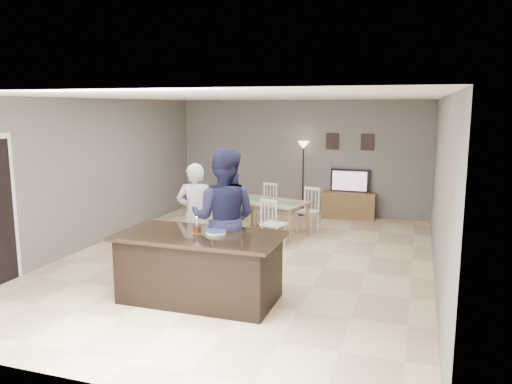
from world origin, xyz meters
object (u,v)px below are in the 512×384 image
(woman, at_px, (196,215))
(birthday_cake, at_px, (197,229))
(television, at_px, (350,181))
(plate_stack, at_px, (216,232))
(man, at_px, (224,219))
(kitchen_island, at_px, (200,267))
(floor_lamp, at_px, (303,158))
(dining_table, at_px, (269,207))
(tv_console, at_px, (349,205))

(woman, distance_m, birthday_cake, 1.43)
(television, relative_size, plate_stack, 3.33)
(woman, bearing_deg, plate_stack, 108.82)
(man, relative_size, birthday_cake, 8.94)
(kitchen_island, xyz_separation_m, floor_lamp, (0.11, 5.59, 0.90))
(woman, distance_m, dining_table, 2.29)
(dining_table, bearing_deg, plate_stack, -68.89)
(television, xyz_separation_m, woman, (-1.88, -4.29, -0.03))
(woman, bearing_deg, man, 119.22)
(tv_console, height_order, man, man)
(tv_console, xyz_separation_m, dining_table, (-1.30, -2.03, 0.28))
(television, relative_size, floor_lamp, 0.52)
(tv_console, xyz_separation_m, plate_stack, (-1.00, -5.48, 0.62))
(television, bearing_deg, kitchen_island, 77.99)
(plate_stack, bearing_deg, dining_table, 94.89)
(television, xyz_separation_m, dining_table, (-1.30, -2.10, -0.28))
(man, relative_size, plate_stack, 7.26)
(kitchen_island, xyz_separation_m, woman, (-0.68, 1.35, 0.38))
(man, height_order, floor_lamp, man)
(birthday_cake, bearing_deg, man, 68.49)
(kitchen_island, xyz_separation_m, television, (1.20, 5.64, 0.41))
(kitchen_island, relative_size, floor_lamp, 1.23)
(woman, relative_size, dining_table, 0.83)
(tv_console, bearing_deg, birthday_cake, -102.93)
(birthday_cake, distance_m, plate_stack, 0.26)
(man, height_order, plate_stack, man)
(floor_lamp, bearing_deg, birthday_cake, -91.79)
(dining_table, bearing_deg, kitchen_island, -72.17)
(woman, bearing_deg, tv_console, -130.26)
(tv_console, bearing_deg, plate_stack, -100.39)
(television, distance_m, birthday_cake, 5.72)
(man, bearing_deg, woman, -51.27)
(tv_console, bearing_deg, floor_lamp, 178.95)
(birthday_cake, bearing_deg, dining_table, 90.59)
(television, bearing_deg, dining_table, 58.19)
(kitchen_island, bearing_deg, floor_lamp, 88.88)
(television, relative_size, dining_table, 0.46)
(woman, xyz_separation_m, dining_table, (0.58, 2.19, -0.26))
(tv_console, relative_size, man, 0.60)
(kitchen_island, distance_m, dining_table, 3.55)
(plate_stack, height_order, dining_table, plate_stack)
(kitchen_island, height_order, birthday_cake, birthday_cake)
(tv_console, height_order, television, television)
(tv_console, xyz_separation_m, birthday_cake, (-1.26, -5.50, 0.65))
(woman, xyz_separation_m, floor_lamp, (0.79, 4.24, 0.52))
(tv_console, relative_size, floor_lamp, 0.69)
(television, distance_m, plate_stack, 5.64)
(woman, height_order, dining_table, woman)
(tv_console, xyz_separation_m, woman, (-1.88, -4.22, 0.54))
(kitchen_island, distance_m, birthday_cake, 0.51)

